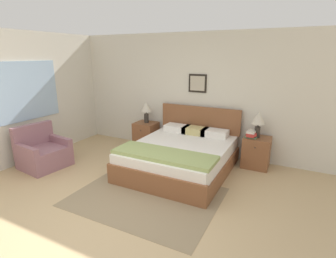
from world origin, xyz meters
TOP-DOWN VIEW (x-y plane):
  - ground_plane at (0.00, 0.00)m, footprint 16.00×16.00m
  - wall_back at (0.00, 3.10)m, footprint 7.87×0.09m
  - wall_left at (-2.76, 1.52)m, footprint 0.08×5.47m
  - area_rug_main at (0.23, 0.84)m, footprint 2.19×1.68m
  - bed at (0.29, 2.00)m, footprint 1.78×2.09m
  - armchair at (-2.19, 0.93)m, footprint 0.84×0.88m
  - nightstand_near_window at (-0.97, 2.80)m, footprint 0.50×0.47m
  - nightstand_by_door at (1.55, 2.80)m, footprint 0.50×0.47m
  - table_lamp_near_window at (-0.96, 2.81)m, footprint 0.25×0.25m
  - table_lamp_by_door at (1.53, 2.81)m, footprint 0.25×0.25m
  - book_thick_bottom at (1.44, 2.75)m, footprint 0.22×0.22m
  - book_hardcover_middle at (1.44, 2.75)m, footprint 0.17×0.28m
  - book_novel_upper at (1.44, 2.75)m, footprint 0.22×0.27m
  - book_slim_near_top at (1.44, 2.75)m, footprint 0.17×0.27m

SIDE VIEW (x-z plane):
  - ground_plane at x=0.00m, z-range 0.00..0.00m
  - area_rug_main at x=0.23m, z-range 0.00..0.01m
  - armchair at x=-2.19m, z-range -0.14..0.68m
  - bed at x=0.29m, z-range -0.24..0.82m
  - nightstand_near_window at x=-0.97m, z-range 0.00..0.61m
  - nightstand_by_door at x=1.55m, z-range 0.00..0.61m
  - book_thick_bottom at x=1.44m, z-range 0.61..0.64m
  - book_hardcover_middle at x=1.44m, z-range 0.64..0.67m
  - book_novel_upper at x=1.44m, z-range 0.67..0.70m
  - book_slim_near_top at x=1.44m, z-range 0.70..0.74m
  - table_lamp_near_window at x=-0.96m, z-range 0.70..1.20m
  - table_lamp_by_door at x=1.53m, z-range 0.70..1.20m
  - wall_back at x=0.00m, z-range 0.00..2.60m
  - wall_left at x=-2.76m, z-range 0.00..2.60m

